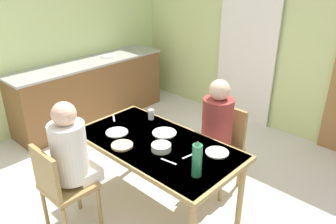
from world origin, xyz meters
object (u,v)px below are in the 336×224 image
(chair_near_diner, at_px, (61,185))
(chair_far_diner, at_px, (222,143))
(dining_table, at_px, (157,150))
(person_near_diner, at_px, (71,150))
(water_bottle_green_near, at_px, (197,159))
(serving_bowl_center, at_px, (161,147))
(person_far_diner, at_px, (216,123))
(kitchen_counter, at_px, (91,90))

(chair_near_diner, bearing_deg, chair_far_diner, 68.70)
(dining_table, xyz_separation_m, person_near_diner, (-0.39, -0.62, 0.11))
(person_near_diner, relative_size, water_bottle_green_near, 2.58)
(dining_table, height_order, chair_far_diner, chair_far_diner)
(chair_far_diner, xyz_separation_m, serving_bowl_center, (-0.08, -0.82, 0.27))
(person_near_diner, height_order, person_far_diner, same)
(dining_table, xyz_separation_m, water_bottle_green_near, (0.56, -0.14, 0.21))
(serving_bowl_center, bearing_deg, chair_near_diner, -126.02)
(person_near_diner, xyz_separation_m, serving_bowl_center, (0.51, 0.56, -0.01))
(chair_near_diner, height_order, chair_far_diner, same)
(kitchen_counter, distance_m, serving_bowl_center, 2.46)
(chair_far_diner, bearing_deg, person_far_diner, 90.00)
(chair_near_diner, bearing_deg, person_near_diner, 90.00)
(chair_far_diner, bearing_deg, person_near_diner, 66.81)
(water_bottle_green_near, bearing_deg, person_far_diner, 115.41)
(chair_near_diner, bearing_deg, person_far_diner, 66.81)
(chair_near_diner, xyz_separation_m, water_bottle_green_near, (0.95, 0.62, 0.39))
(water_bottle_green_near, bearing_deg, dining_table, 166.07)
(dining_table, height_order, person_far_diner, person_far_diner)
(kitchen_counter, distance_m, person_near_diner, 2.29)
(kitchen_counter, relative_size, person_near_diner, 3.06)
(chair_far_diner, relative_size, serving_bowl_center, 5.12)
(kitchen_counter, height_order, person_far_diner, person_far_diner)
(dining_table, height_order, person_near_diner, person_near_diner)
(dining_table, relative_size, person_far_diner, 1.99)
(dining_table, xyz_separation_m, chair_near_diner, (-0.39, -0.76, -0.17))
(serving_bowl_center, bearing_deg, dining_table, 152.59)
(kitchen_counter, xyz_separation_m, person_far_diner, (2.37, -0.16, 0.33))
(kitchen_counter, bearing_deg, person_near_diner, -38.26)
(person_far_diner, relative_size, serving_bowl_center, 4.53)
(dining_table, relative_size, chair_near_diner, 1.76)
(chair_near_diner, height_order, person_near_diner, person_near_diner)
(kitchen_counter, bearing_deg, water_bottle_green_near, -18.62)
(chair_near_diner, xyz_separation_m, person_near_diner, (0.00, 0.14, 0.28))
(person_far_diner, bearing_deg, chair_far_diner, -90.00)
(person_near_diner, bearing_deg, water_bottle_green_near, 26.82)
(dining_table, height_order, chair_near_diner, chair_near_diner)
(chair_near_diner, relative_size, person_far_diner, 1.13)
(chair_near_diner, relative_size, water_bottle_green_near, 2.91)
(serving_bowl_center, bearing_deg, person_near_diner, -132.11)
(kitchen_counter, xyz_separation_m, dining_table, (2.17, -0.78, 0.22))
(dining_table, bearing_deg, serving_bowl_center, -27.41)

